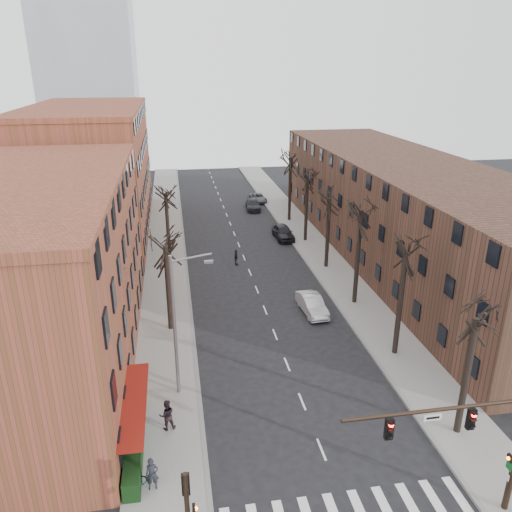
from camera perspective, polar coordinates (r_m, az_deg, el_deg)
name	(u,v)px	position (r m, az deg, el deg)	size (l,w,h in m)	color
sidewalk_left	(166,251)	(54.05, -10.27, 0.52)	(4.00, 90.00, 0.15)	gray
sidewalk_right	(311,243)	(56.02, 6.29, 1.47)	(4.00, 90.00, 0.15)	gray
building_left_near	(31,280)	(34.50, -24.33, -2.55)	(12.00, 26.00, 12.00)	brown
building_left_far	(92,173)	(61.55, -18.24, 9.03)	(12.00, 28.00, 14.00)	brown
building_right	(402,209)	(52.89, 16.38, 5.15)	(12.00, 50.00, 10.00)	#4E3024
office_tower	(82,2)	(112.34, -19.29, 25.75)	(18.00, 18.00, 60.00)	#B2B7BF
awning_left	(139,444)	(28.78, -13.25, -20.17)	(1.20, 7.00, 0.15)	maroon
hedge	(135,448)	(27.62, -13.70, -20.52)	(0.80, 6.00, 1.00)	black
tree_right_a	(456,433)	(30.75, 21.91, -18.23)	(5.20, 5.20, 10.00)	black
tree_right_b	(394,354)	(36.40, 15.52, -10.75)	(5.20, 5.20, 10.80)	black
tree_right_c	(354,303)	(42.81, 11.14, -5.31)	(5.20, 5.20, 11.60)	black
tree_right_d	(326,267)	(49.68, 7.99, -1.30)	(5.20, 5.20, 10.00)	black
tree_right_e	(305,241)	(56.85, 5.63, 1.72)	(5.20, 5.20, 10.80)	black
tree_right_f	(289,221)	(64.22, 3.80, 4.05)	(5.20, 5.20, 11.60)	black
tree_left_a	(171,330)	(38.57, -9.68, -8.31)	(5.20, 5.20, 9.50)	black
tree_left_b	(170,255)	(53.13, -9.84, 0.09)	(5.20, 5.20, 9.50)	black
signal_mast_arm	(489,435)	(23.90, 25.04, -18.06)	(8.14, 0.30, 7.20)	black
signal_pole_left	(187,508)	(21.84, -7.84, -26.67)	(0.47, 0.44, 4.40)	black
streetlight	(177,320)	(29.14, -9.00, -7.28)	(2.45, 0.22, 9.03)	slate
silver_sedan	(312,305)	(40.44, 6.43, -5.53)	(1.51, 4.32, 1.42)	#BABDC2
parked_car_near	(283,232)	(57.19, 3.12, 2.75)	(1.88, 4.68, 1.59)	black
parked_car_mid	(253,205)	(69.03, -0.36, 5.89)	(1.89, 4.64, 1.35)	black
parked_car_far	(258,198)	(73.11, 0.24, 6.68)	(1.96, 4.25, 1.18)	#515458
pedestrian_a	(152,474)	(25.64, -11.79, -23.22)	(0.61, 0.40, 1.68)	black
pedestrian_b	(167,415)	(28.63, -10.15, -17.45)	(0.87, 0.68, 1.78)	black
pedestrian_crossing	(236,257)	(49.64, -2.30, -0.15)	(0.92, 0.38, 1.58)	black
bicycle	(130,480)	(26.22, -14.19, -23.56)	(0.54, 1.55, 0.81)	gray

